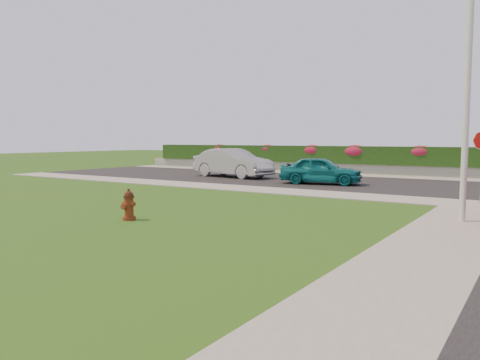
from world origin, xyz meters
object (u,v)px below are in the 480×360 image
Objects in this scene: fire_hydrant at (129,205)px; sedan_silver at (233,163)px; utility_pole at (467,109)px; sedan_teal at (321,170)px.

fire_hydrant is 0.17× the size of sedan_silver.
utility_pole is (12.83, -8.40, 2.06)m from sedan_silver.
fire_hydrant is 11.73m from sedan_teal.
sedan_teal is at bearing 134.14° from utility_pole.
utility_pole reaches higher than sedan_silver.
sedan_silver is at bearing 67.67° from sedan_teal.
fire_hydrant is at bearing -148.31° from sedan_silver.
utility_pole reaches higher than sedan_teal.
sedan_teal is 0.65× the size of utility_pole.
sedan_silver reaches higher than sedan_teal.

